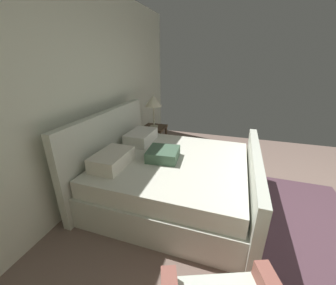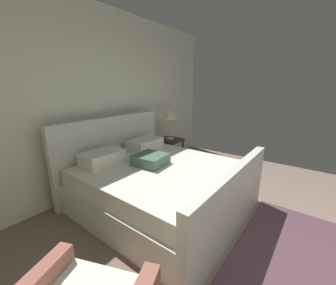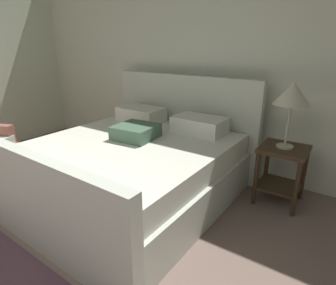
# 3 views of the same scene
# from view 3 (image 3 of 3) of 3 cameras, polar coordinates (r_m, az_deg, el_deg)

# --- Properties ---
(wall_back) EXTENTS (5.75, 0.12, 2.85)m
(wall_back) POSITION_cam_3_polar(r_m,az_deg,el_deg) (3.68, 6.00, 17.44)
(wall_back) COLOR silver
(wall_back) RESTS_ON ground
(bed) EXTENTS (2.03, 2.16, 1.20)m
(bed) POSITION_cam_3_polar(r_m,az_deg,el_deg) (2.95, -7.11, -4.63)
(bed) COLOR silver
(bed) RESTS_ON ground
(nightstand_right) EXTENTS (0.44, 0.44, 0.60)m
(nightstand_right) POSITION_cam_3_polar(r_m,az_deg,el_deg) (3.02, 22.29, -4.42)
(nightstand_right) COLOR #3A2919
(nightstand_right) RESTS_ON ground
(table_lamp_right) EXTENTS (0.33, 0.33, 0.64)m
(table_lamp_right) POSITION_cam_3_polar(r_m,az_deg,el_deg) (2.82, 24.16, 8.94)
(table_lamp_right) COLOR #B7B293
(table_lamp_right) RESTS_ON nightstand_right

